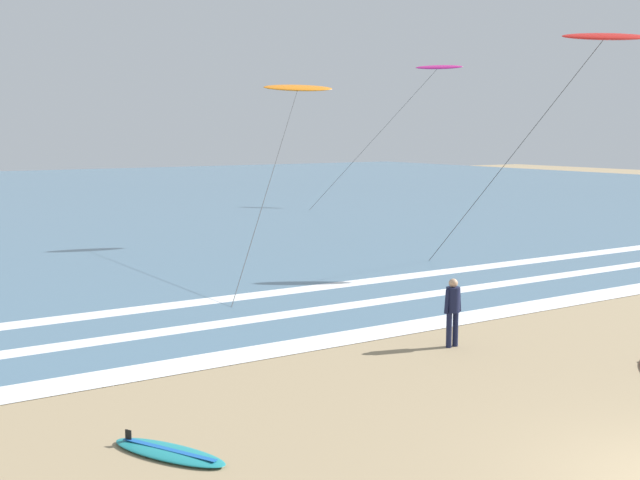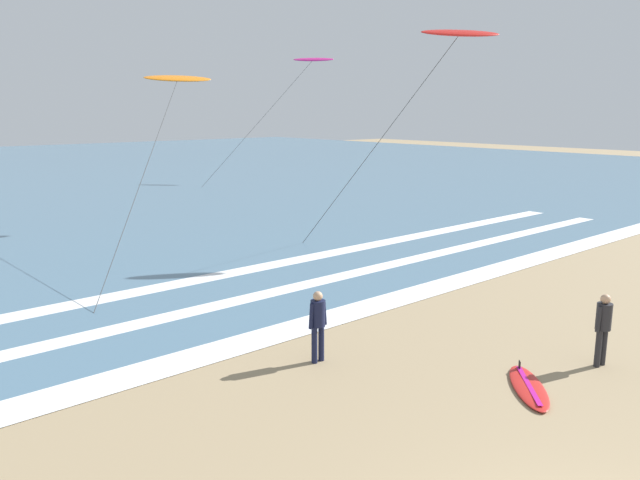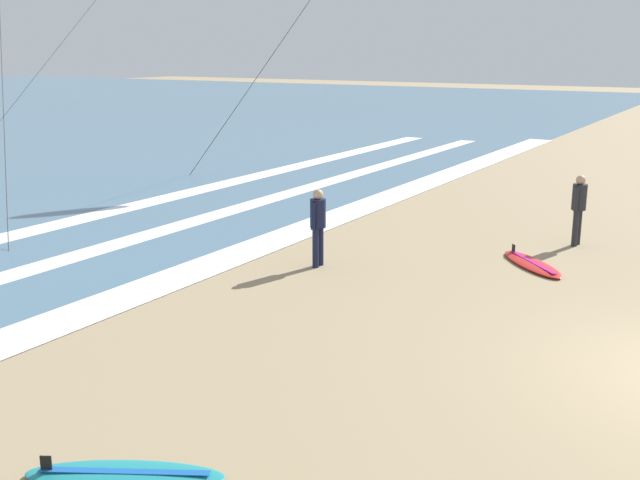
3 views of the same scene
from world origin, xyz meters
The scene contains 6 objects.
wave_foam_shoreline centered at (1.36, 9.47, 0.01)m, with size 50.02×1.10×0.01m, color white.
wave_foam_mid_break centered at (1.39, 12.36, 0.01)m, with size 45.56×0.73×0.01m, color white.
surfer_foreground_main centered at (6.52, 3.39, 0.96)m, with size 0.51×0.32×1.60m.
surfer_background_far centered at (2.08, 7.53, 0.96)m, with size 0.51×0.32×1.60m.
surfboard_foreground_flat centered at (4.32, 3.77, 0.05)m, with size 1.92×1.89×0.25m.
surfboard_right_spare centered at (-5.79, 5.19, 0.05)m, with size 1.52×2.13×0.25m.
Camera 3 is at (-10.86, -0.18, 4.36)m, focal length 43.00 mm.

